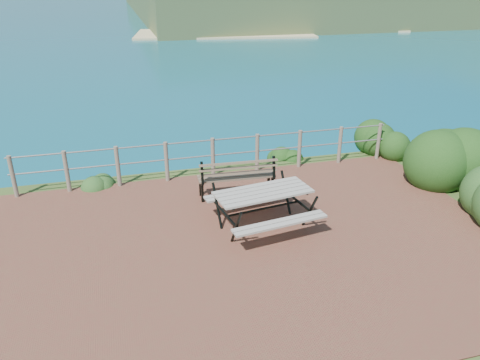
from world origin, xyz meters
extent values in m
cube|color=brown|center=(0.00, 0.00, 0.00)|extent=(10.00, 7.00, 0.12)
cylinder|color=#6B5B4C|center=(-4.60, 3.35, 0.52)|extent=(0.10, 0.10, 1.00)
cylinder|color=#6B5B4C|center=(-3.45, 3.35, 0.52)|extent=(0.10, 0.10, 1.00)
cylinder|color=#6B5B4C|center=(-2.30, 3.35, 0.52)|extent=(0.10, 0.10, 1.00)
cylinder|color=#6B5B4C|center=(-1.15, 3.35, 0.52)|extent=(0.10, 0.10, 1.00)
cylinder|color=#6B5B4C|center=(0.00, 3.35, 0.52)|extent=(0.10, 0.10, 1.00)
cylinder|color=#6B5B4C|center=(1.15, 3.35, 0.52)|extent=(0.10, 0.10, 1.00)
cylinder|color=#6B5B4C|center=(2.30, 3.35, 0.52)|extent=(0.10, 0.10, 1.00)
cylinder|color=#6B5B4C|center=(3.45, 3.35, 0.52)|extent=(0.10, 0.10, 1.00)
cylinder|color=#6B5B4C|center=(4.60, 3.35, 0.52)|extent=(0.10, 0.10, 1.00)
cylinder|color=slate|center=(0.00, 3.35, 0.97)|extent=(9.40, 0.04, 0.04)
cylinder|color=slate|center=(0.00, 3.35, 0.57)|extent=(9.40, 0.04, 0.04)
cube|color=gray|center=(0.42, 0.57, 0.79)|extent=(1.98, 1.05, 0.04)
cube|color=gray|center=(0.42, 0.57, 0.48)|extent=(1.90, 0.55, 0.04)
cube|color=gray|center=(0.42, 0.57, 0.48)|extent=(1.90, 0.55, 0.04)
cylinder|color=black|center=(0.42, 0.57, 0.43)|extent=(1.61, 0.29, 0.05)
cube|color=brown|center=(0.28, 2.11, 0.50)|extent=(1.76, 0.52, 0.04)
cube|color=brown|center=(0.28, 2.11, 0.80)|extent=(1.75, 0.22, 0.40)
cube|color=black|center=(0.28, 2.11, 0.26)|extent=(0.06, 0.07, 0.48)
cube|color=black|center=(0.28, 2.11, 0.26)|extent=(0.06, 0.07, 0.48)
cube|color=black|center=(0.28, 2.11, 0.26)|extent=(0.06, 0.07, 0.48)
cube|color=black|center=(0.28, 2.11, 0.26)|extent=(0.06, 0.07, 0.48)
ellipsoid|color=#193F13|center=(5.23, 1.86, 0.00)|extent=(1.61, 1.61, 2.28)
ellipsoid|color=#193F13|center=(5.15, 3.66, 0.00)|extent=(1.18, 1.18, 1.68)
ellipsoid|color=#1F5322|center=(-2.66, 3.64, 0.00)|extent=(0.79, 0.79, 0.54)
ellipsoid|color=#193F13|center=(2.20, 4.15, 0.00)|extent=(0.72, 0.72, 0.44)
camera|label=1|loc=(-2.17, -7.27, 4.75)|focal=35.00mm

